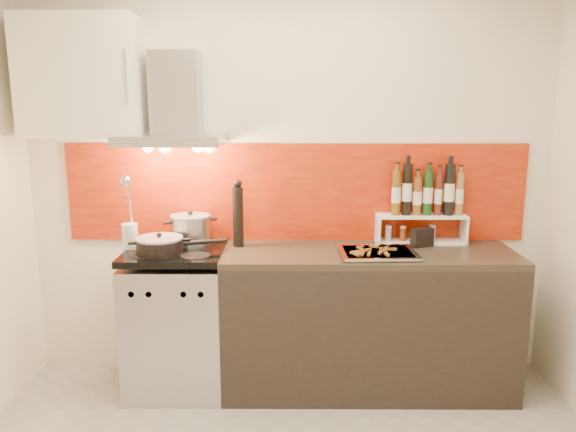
{
  "coord_description": "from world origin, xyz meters",
  "views": [
    {
      "loc": [
        0.02,
        -2.25,
        1.81
      ],
      "look_at": [
        0.0,
        0.95,
        1.15
      ],
      "focal_mm": 35.0,
      "sensor_mm": 36.0,
      "label": 1
    }
  ],
  "objects_px": {
    "counter": "(367,319)",
    "saute_pan": "(161,245)",
    "range_stove": "(178,321)",
    "baking_tray": "(377,252)",
    "pepper_mill": "(238,214)",
    "stock_pot": "(191,229)"
  },
  "relations": [
    {
      "from": "counter",
      "to": "saute_pan",
      "type": "xyz_separation_m",
      "value": [
        -1.26,
        -0.1,
        0.51
      ]
    },
    {
      "from": "range_stove",
      "to": "baking_tray",
      "type": "relative_size",
      "value": 1.94
    },
    {
      "from": "saute_pan",
      "to": "pepper_mill",
      "type": "distance_m",
      "value": 0.51
    },
    {
      "from": "saute_pan",
      "to": "baking_tray",
      "type": "distance_m",
      "value": 1.3
    },
    {
      "from": "counter",
      "to": "saute_pan",
      "type": "distance_m",
      "value": 1.37
    },
    {
      "from": "range_stove",
      "to": "saute_pan",
      "type": "height_order",
      "value": "saute_pan"
    },
    {
      "from": "range_stove",
      "to": "saute_pan",
      "type": "bearing_deg",
      "value": -123.71
    },
    {
      "from": "saute_pan",
      "to": "pepper_mill",
      "type": "xyz_separation_m",
      "value": [
        0.45,
        0.21,
        0.15
      ]
    },
    {
      "from": "stock_pot",
      "to": "pepper_mill",
      "type": "height_order",
      "value": "pepper_mill"
    },
    {
      "from": "counter",
      "to": "stock_pot",
      "type": "height_order",
      "value": "stock_pot"
    },
    {
      "from": "pepper_mill",
      "to": "stock_pot",
      "type": "bearing_deg",
      "value": 174.51
    },
    {
      "from": "pepper_mill",
      "to": "baking_tray",
      "type": "distance_m",
      "value": 0.9
    },
    {
      "from": "counter",
      "to": "baking_tray",
      "type": "height_order",
      "value": "baking_tray"
    },
    {
      "from": "range_stove",
      "to": "stock_pot",
      "type": "height_order",
      "value": "stock_pot"
    },
    {
      "from": "range_stove",
      "to": "pepper_mill",
      "type": "height_order",
      "value": "pepper_mill"
    },
    {
      "from": "range_stove",
      "to": "pepper_mill",
      "type": "bearing_deg",
      "value": 16.53
    },
    {
      "from": "range_stove",
      "to": "counter",
      "type": "bearing_deg",
      "value": 0.23
    },
    {
      "from": "counter",
      "to": "pepper_mill",
      "type": "relative_size",
      "value": 4.21
    },
    {
      "from": "range_stove",
      "to": "saute_pan",
      "type": "xyz_separation_m",
      "value": [
        -0.06,
        -0.09,
        0.52
      ]
    },
    {
      "from": "counter",
      "to": "stock_pot",
      "type": "bearing_deg",
      "value": 172.99
    },
    {
      "from": "range_stove",
      "to": "pepper_mill",
      "type": "relative_size",
      "value": 2.13
    },
    {
      "from": "range_stove",
      "to": "counter",
      "type": "xyz_separation_m",
      "value": [
        1.2,
        0.0,
        0.01
      ]
    }
  ]
}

